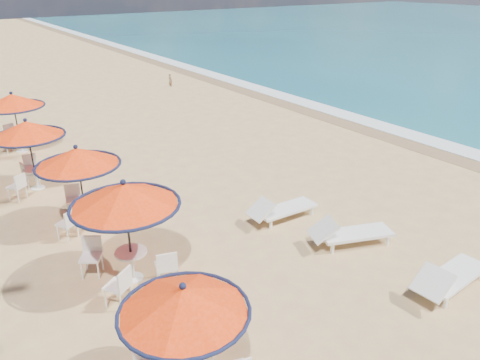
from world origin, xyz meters
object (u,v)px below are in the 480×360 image
object	(u,v)px
station_1	(125,209)
lounger_far	(280,209)
lounger_mid	(348,232)
station_2	(79,167)
lounger_near	(449,277)
station_0	(186,312)
station_3	(27,138)
station_4	(13,108)

from	to	relation	value
station_1	lounger_far	world-z (taller)	station_1
station_1	lounger_mid	bearing A→B (deg)	-18.82
station_2	lounger_mid	size ratio (longest dim) A/B	1.03
station_2	lounger_mid	world-z (taller)	station_2
station_2	lounger_near	xyz separation A→B (m)	(5.53, -7.58, -1.35)
station_0	lounger_far	size ratio (longest dim) A/B	1.03
station_2	station_0	bearing A→B (deg)	-93.74
lounger_mid	lounger_far	xyz separation A→B (m)	(-0.57, 2.04, -0.01)
station_0	station_1	bearing A→B (deg)	82.89
station_3	lounger_mid	size ratio (longest dim) A/B	1.04
lounger_near	lounger_far	bearing A→B (deg)	97.62
station_0	lounger_near	distance (m)	6.16
station_3	lounger_near	world-z (taller)	station_3
station_1	station_3	world-z (taller)	station_1
station_0	lounger_near	world-z (taller)	station_0
station_0	station_1	size ratio (longest dim) A/B	0.88
station_2	station_1	bearing A→B (deg)	-90.06
station_4	lounger_far	size ratio (longest dim) A/B	1.13
station_4	lounger_mid	distance (m)	13.56
lounger_near	lounger_mid	size ratio (longest dim) A/B	0.99
station_3	station_4	world-z (taller)	station_4
station_1	station_3	bearing A→B (deg)	95.02
station_2	lounger_near	bearing A→B (deg)	-53.87
station_0	station_4	world-z (taller)	station_4
station_0	lounger_near	size ratio (longest dim) A/B	0.97
lounger_mid	lounger_near	bearing A→B (deg)	-61.29
station_0	station_1	world-z (taller)	station_1
station_3	lounger_mid	xyz separation A→B (m)	(5.75, -8.30, -1.37)
station_0	station_4	size ratio (longest dim) A/B	0.91
station_3	station_4	bearing A→B (deg)	84.46
station_1	lounger_mid	size ratio (longest dim) A/B	1.10
lounger_mid	lounger_far	world-z (taller)	lounger_mid
lounger_mid	lounger_far	size ratio (longest dim) A/B	1.07
station_3	lounger_near	bearing A→B (deg)	-60.78
lounger_near	station_2	bearing A→B (deg)	122.49
station_2	lounger_far	xyz separation A→B (m)	(4.60, -2.92, -1.37)
lounger_near	station_4	bearing A→B (deg)	107.20
station_0	station_2	bearing A→B (deg)	86.26
lounger_far	station_2	bearing A→B (deg)	149.89
station_4	lounger_mid	world-z (taller)	station_4
station_1	lounger_near	world-z (taller)	station_1
station_1	station_2	xyz separation A→B (m)	(0.00, 3.19, -0.10)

